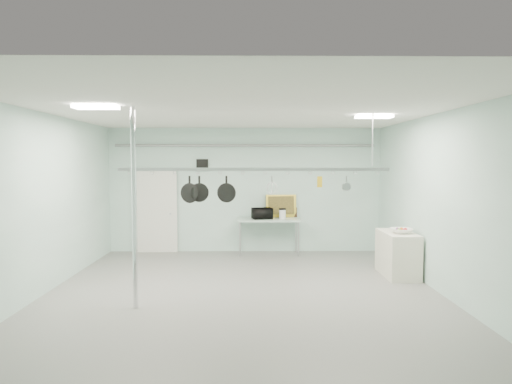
{
  "coord_description": "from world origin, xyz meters",
  "views": [
    {
      "loc": [
        0.13,
        -7.78,
        2.34
      ],
      "look_at": [
        0.24,
        1.0,
        1.75
      ],
      "focal_mm": 32.0,
      "sensor_mm": 36.0,
      "label": 1
    }
  ],
  "objects_px": {
    "pot_rack": "(254,168)",
    "skillet_left": "(190,189)",
    "chrome_pole": "(134,208)",
    "side_cabinet": "(398,254)",
    "fruit_bowl": "(401,231)",
    "microwave": "(262,213)",
    "skillet_mid": "(199,189)",
    "skillet_right": "(226,189)",
    "coffee_canister": "(282,214)",
    "prep_table": "(269,221)"
  },
  "relations": [
    {
      "from": "skillet_mid",
      "to": "skillet_right",
      "type": "height_order",
      "value": "same"
    },
    {
      "from": "pot_rack",
      "to": "skillet_mid",
      "type": "height_order",
      "value": "pot_rack"
    },
    {
      "from": "side_cabinet",
      "to": "microwave",
      "type": "xyz_separation_m",
      "value": [
        -2.72,
        2.17,
        0.59
      ]
    },
    {
      "from": "skillet_right",
      "to": "skillet_mid",
      "type": "bearing_deg",
      "value": -165.42
    },
    {
      "from": "coffee_canister",
      "to": "skillet_mid",
      "type": "bearing_deg",
      "value": -117.77
    },
    {
      "from": "chrome_pole",
      "to": "skillet_left",
      "type": "height_order",
      "value": "chrome_pole"
    },
    {
      "from": "prep_table",
      "to": "skillet_mid",
      "type": "relative_size",
      "value": 3.56
    },
    {
      "from": "fruit_bowl",
      "to": "skillet_right",
      "type": "bearing_deg",
      "value": -164.81
    },
    {
      "from": "coffee_canister",
      "to": "skillet_left",
      "type": "distance_m",
      "value": 3.85
    },
    {
      "from": "side_cabinet",
      "to": "skillet_left",
      "type": "xyz_separation_m",
      "value": [
        -4.09,
        -1.1,
        1.4
      ]
    },
    {
      "from": "microwave",
      "to": "coffee_canister",
      "type": "bearing_deg",
      "value": 165.43
    },
    {
      "from": "microwave",
      "to": "skillet_right",
      "type": "distance_m",
      "value": 3.44
    },
    {
      "from": "chrome_pole",
      "to": "prep_table",
      "type": "bearing_deg",
      "value": 61.29
    },
    {
      "from": "coffee_canister",
      "to": "skillet_right",
      "type": "bearing_deg",
      "value": -110.75
    },
    {
      "from": "prep_table",
      "to": "fruit_bowl",
      "type": "relative_size",
      "value": 3.82
    },
    {
      "from": "chrome_pole",
      "to": "skillet_right",
      "type": "xyz_separation_m",
      "value": [
        1.41,
        0.9,
        0.24
      ]
    },
    {
      "from": "microwave",
      "to": "coffee_canister",
      "type": "relative_size",
      "value": 2.15
    },
    {
      "from": "skillet_mid",
      "to": "skillet_right",
      "type": "xyz_separation_m",
      "value": [
        0.48,
        0.0,
        -0.02
      ]
    },
    {
      "from": "microwave",
      "to": "skillet_right",
      "type": "height_order",
      "value": "skillet_right"
    },
    {
      "from": "fruit_bowl",
      "to": "microwave",
      "type": "bearing_deg",
      "value": 139.58
    },
    {
      "from": "pot_rack",
      "to": "coffee_canister",
      "type": "relative_size",
      "value": 21.0
    },
    {
      "from": "chrome_pole",
      "to": "microwave",
      "type": "relative_size",
      "value": 6.5
    },
    {
      "from": "pot_rack",
      "to": "skillet_left",
      "type": "height_order",
      "value": "pot_rack"
    },
    {
      "from": "fruit_bowl",
      "to": "coffee_canister",
      "type": "bearing_deg",
      "value": 133.9
    },
    {
      "from": "chrome_pole",
      "to": "skillet_left",
      "type": "distance_m",
      "value": 1.2
    },
    {
      "from": "pot_rack",
      "to": "skillet_left",
      "type": "bearing_deg",
      "value": 180.0
    },
    {
      "from": "skillet_left",
      "to": "chrome_pole",
      "type": "bearing_deg",
      "value": -110.75
    },
    {
      "from": "skillet_right",
      "to": "microwave",
      "type": "bearing_deg",
      "value": 92.08
    },
    {
      "from": "skillet_left",
      "to": "pot_rack",
      "type": "bearing_deg",
      "value": 19.28
    },
    {
      "from": "coffee_canister",
      "to": "fruit_bowl",
      "type": "xyz_separation_m",
      "value": [
        2.23,
        -2.31,
        -0.07
      ]
    },
    {
      "from": "microwave",
      "to": "skillet_left",
      "type": "bearing_deg",
      "value": 54.24
    },
    {
      "from": "fruit_bowl",
      "to": "skillet_left",
      "type": "bearing_deg",
      "value": -167.14
    },
    {
      "from": "fruit_bowl",
      "to": "skillet_mid",
      "type": "distance_m",
      "value": 4.15
    },
    {
      "from": "skillet_mid",
      "to": "fruit_bowl",
      "type": "bearing_deg",
      "value": -2.34
    },
    {
      "from": "chrome_pole",
      "to": "pot_rack",
      "type": "xyz_separation_m",
      "value": [
        1.9,
        0.9,
        0.63
      ]
    },
    {
      "from": "microwave",
      "to": "fruit_bowl",
      "type": "height_order",
      "value": "microwave"
    },
    {
      "from": "skillet_right",
      "to": "pot_rack",
      "type": "bearing_deg",
      "value": 14.58
    },
    {
      "from": "fruit_bowl",
      "to": "side_cabinet",
      "type": "bearing_deg",
      "value": 95.46
    },
    {
      "from": "chrome_pole",
      "to": "coffee_canister",
      "type": "distance_m",
      "value": 4.95
    },
    {
      "from": "prep_table",
      "to": "coffee_canister",
      "type": "xyz_separation_m",
      "value": [
        0.34,
        -0.05,
        0.19
      ]
    },
    {
      "from": "fruit_bowl",
      "to": "skillet_mid",
      "type": "relative_size",
      "value": 0.93
    },
    {
      "from": "side_cabinet",
      "to": "skillet_right",
      "type": "xyz_separation_m",
      "value": [
        -3.44,
        -1.1,
        1.39
      ]
    },
    {
      "from": "microwave",
      "to": "coffee_canister",
      "type": "distance_m",
      "value": 0.51
    },
    {
      "from": "prep_table",
      "to": "fruit_bowl",
      "type": "height_order",
      "value": "fruit_bowl"
    },
    {
      "from": "chrome_pole",
      "to": "skillet_left",
      "type": "xyz_separation_m",
      "value": [
        0.76,
        0.9,
        0.25
      ]
    },
    {
      "from": "chrome_pole",
      "to": "skillet_right",
      "type": "relative_size",
      "value": 6.65
    },
    {
      "from": "pot_rack",
      "to": "skillet_left",
      "type": "xyz_separation_m",
      "value": [
        -1.14,
        0.0,
        -0.38
      ]
    },
    {
      "from": "fruit_bowl",
      "to": "skillet_left",
      "type": "relative_size",
      "value": 0.9
    },
    {
      "from": "side_cabinet",
      "to": "skillet_left",
      "type": "distance_m",
      "value": 4.47
    },
    {
      "from": "skillet_mid",
      "to": "prep_table",
      "type": "bearing_deg",
      "value": 51.68
    }
  ]
}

